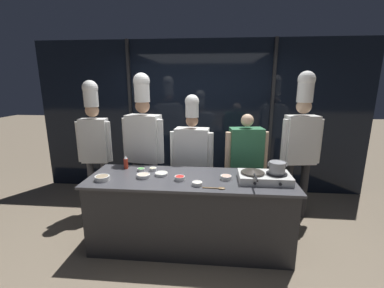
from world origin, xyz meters
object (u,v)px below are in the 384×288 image
(portable_stove, at_px, (264,177))
(stock_pot, at_px, (277,167))
(person_guest, at_px, (245,157))
(chef_pastry, at_px, (301,136))
(prep_bowl_noodles, at_px, (153,169))
(chef_line, at_px, (192,151))
(chef_head, at_px, (94,137))
(prep_bowl_chicken, at_px, (143,176))
(prep_bowl_mushrooms, at_px, (102,178))
(prep_bowl_bean_sprouts, at_px, (161,174))
(prep_bowl_scallions, at_px, (141,169))
(chef_sous, at_px, (144,138))
(prep_bowl_garlic, at_px, (197,183))
(prep_bowl_bell_pepper, at_px, (180,178))
(prep_bowl_shrimp, at_px, (226,177))
(squeeze_bottle_chili, at_px, (126,163))
(frying_pan, at_px, (253,171))
(serving_spoon_slotted, at_px, (218,188))

(portable_stove, distance_m, stock_pot, 0.18)
(person_guest, bearing_deg, chef_pastry, 174.59)
(prep_bowl_noodles, relative_size, chef_line, 0.05)
(prep_bowl_noodles, bearing_deg, chef_head, 152.03)
(prep_bowl_chicken, distance_m, chef_pastry, 2.24)
(chef_head, bearing_deg, prep_bowl_mushrooms, 112.33)
(prep_bowl_bean_sprouts, bearing_deg, portable_stove, -3.73)
(prep_bowl_scallions, bearing_deg, person_guest, 23.21)
(prep_bowl_chicken, bearing_deg, stock_pot, 0.59)
(chef_sous, bearing_deg, portable_stove, 165.33)
(prep_bowl_mushrooms, relative_size, chef_sous, 0.08)
(prep_bowl_bean_sprouts, distance_m, prep_bowl_garlic, 0.53)
(chef_line, xyz_separation_m, person_guest, (0.78, 0.02, -0.08))
(prep_bowl_mushrooms, relative_size, prep_bowl_bell_pepper, 1.41)
(prep_bowl_bean_sprouts, bearing_deg, prep_bowl_shrimp, -4.84)
(squeeze_bottle_chili, height_order, chef_line, chef_line)
(chef_sous, relative_size, chef_line, 1.16)
(prep_bowl_chicken, bearing_deg, squeeze_bottle_chili, 136.32)
(prep_bowl_bell_pepper, height_order, chef_head, chef_head)
(prep_bowl_mushrooms, distance_m, prep_bowl_bell_pepper, 0.89)
(portable_stove, xyz_separation_m, prep_bowl_noodles, (-1.35, 0.23, -0.02))
(squeeze_bottle_chili, bearing_deg, prep_bowl_garlic, -26.46)
(prep_bowl_chicken, height_order, chef_sous, chef_sous)
(chef_head, bearing_deg, prep_bowl_scallions, 140.45)
(prep_bowl_bean_sprouts, height_order, chef_head, chef_head)
(prep_bowl_noodles, distance_m, chef_sous, 0.63)
(prep_bowl_scallions, bearing_deg, chef_pastry, 16.53)
(chef_sous, height_order, chef_pastry, chef_pastry)
(portable_stove, height_order, frying_pan, frying_pan)
(frying_pan, height_order, chef_pastry, chef_pastry)
(prep_bowl_garlic, relative_size, prep_bowl_noodles, 1.25)
(prep_bowl_scallions, height_order, serving_spoon_slotted, prep_bowl_scallions)
(prep_bowl_garlic, bearing_deg, chef_sous, 132.00)
(prep_bowl_chicken, relative_size, chef_line, 0.09)
(person_guest, bearing_deg, prep_bowl_bean_sprouts, 25.02)
(prep_bowl_noodles, bearing_deg, prep_bowl_bell_pepper, -37.33)
(prep_bowl_shrimp, bearing_deg, prep_bowl_noodles, 166.40)
(portable_stove, relative_size, frying_pan, 1.24)
(stock_pot, relative_size, person_guest, 0.13)
(prep_bowl_mushrooms, relative_size, prep_bowl_scallions, 1.78)
(prep_bowl_bean_sprouts, distance_m, prep_bowl_noodles, 0.21)
(prep_bowl_mushrooms, xyz_separation_m, prep_bowl_scallions, (0.35, 0.36, -0.01))
(stock_pot, xyz_separation_m, prep_bowl_scallions, (-1.63, 0.21, -0.15))
(prep_bowl_mushrooms, xyz_separation_m, person_guest, (1.73, 0.95, 0.02))
(squeeze_bottle_chili, relative_size, serving_spoon_slotted, 0.71)
(prep_bowl_shrimp, height_order, person_guest, person_guest)
(chef_line, xyz_separation_m, chef_pastry, (1.54, 0.06, 0.23))
(squeeze_bottle_chili, height_order, prep_bowl_bean_sprouts, squeeze_bottle_chili)
(prep_bowl_scallions, distance_m, chef_head, 1.06)
(frying_pan, bearing_deg, prep_bowl_mushrooms, -175.40)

